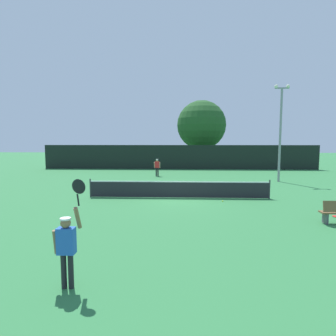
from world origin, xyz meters
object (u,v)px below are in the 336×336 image
Objects in this scene: player_receiving at (157,166)px; parked_car_mid at (161,159)px; parked_car_near at (126,158)px; tennis_ball at (223,201)px; player_serving at (67,242)px; large_tree at (201,125)px; parked_car_far at (194,158)px; light_pole at (281,127)px.

parked_car_mid is at bearing -87.99° from player_receiving.
parked_car_near is at bearing 173.89° from parked_car_mid.
parked_car_near is at bearing 112.28° from tennis_ball.
player_receiving is at bearing 88.90° from player_serving.
parked_car_mid is (-4.84, 23.39, 0.74)m from tennis_ball.
player_serving is at bearing -118.01° from tennis_ball.
large_tree is 1.98× the size of parked_car_far.
large_tree is at bearing -10.80° from parked_car_near.
player_serving is at bearing 88.90° from player_receiving.
parked_car_near reaches higher than player_receiving.
player_serving is 0.57× the size of parked_car_near.
player_receiving is at bearing -83.80° from parked_car_mid.
tennis_ball is 25.68m from parked_car_far.
light_pole is at bearing 53.80° from tennis_ball.
light_pole reaches higher than player_serving.
large_tree reaches higher than light_pole.
parked_car_mid is (5.13, -0.93, 0.00)m from parked_car_near.
player_receiving is at bearing 163.43° from light_pole.
tennis_ball is at bearing 61.99° from player_serving.
parked_car_near is (-5.58, 13.73, -0.17)m from player_receiving.
parked_car_mid and parked_car_far have the same top height.
large_tree is at bearing -79.56° from parked_car_far.
parked_car_far reaches higher than tennis_ball.
parked_car_near is (-5.20, 33.27, -0.28)m from player_serving.
light_pole is at bearing -71.25° from large_tree.
player_receiving reaches higher than tennis_ball.
tennis_ball is at bearing -68.69° from parked_car_near.
parked_car_mid is 5.14m from parked_car_far.
player_receiving is at bearing -108.50° from parked_car_far.
parked_car_mid is (-5.37, 0.88, -4.51)m from large_tree.
player_serving reaches higher than tennis_ball.
large_tree is at bearing 108.75° from light_pole.
large_tree is at bearing -5.17° from parked_car_mid.
large_tree reaches higher than parked_car_mid.
parked_car_far is at bearing 103.54° from large_tree.
player_serving is 0.32× the size of light_pole.
tennis_ball is 0.02× the size of parked_car_near.
light_pole is at bearing -52.35° from parked_car_mid.
tennis_ball is 0.01× the size of large_tree.
player_serving is at bearing -100.55° from parked_car_far.
player_serving is 0.29× the size of large_tree.
large_tree is 7.07m from parked_car_mid.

